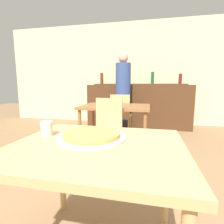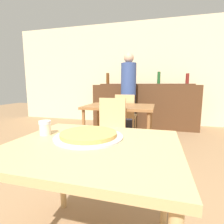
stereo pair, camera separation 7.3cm
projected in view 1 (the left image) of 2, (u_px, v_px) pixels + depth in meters
The scene contains 10 objects.
wall_back at pixel (140, 74), 4.90m from camera, with size 8.00×0.05×2.80m.
dining_table_near at pixel (97, 158), 1.02m from camera, with size 0.98×0.83×0.75m.
dining_table_far at pixel (115, 110), 2.94m from camera, with size 1.13×0.79×0.75m.
bar_counter at pixel (138, 106), 4.54m from camera, with size 2.60×0.56×1.09m.
bar_back_shelf at pixel (138, 82), 4.59m from camera, with size 2.39×0.24×0.34m.
chair_far_side_front at pixel (107, 126), 2.41m from camera, with size 0.40×0.40×0.90m.
chair_far_side_back at pixel (121, 113), 3.51m from camera, with size 0.40×0.40×0.90m.
pizza_tray at pixel (92, 136), 1.11m from camera, with size 0.44×0.44×0.04m.
cheese_shaker at pixel (47, 129), 1.15m from camera, with size 0.08×0.08×0.10m.
person_standing at pixel (123, 90), 3.98m from camera, with size 0.34×0.34×1.79m.
Camera 1 is at (0.29, -0.93, 1.08)m, focal length 28.00 mm.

